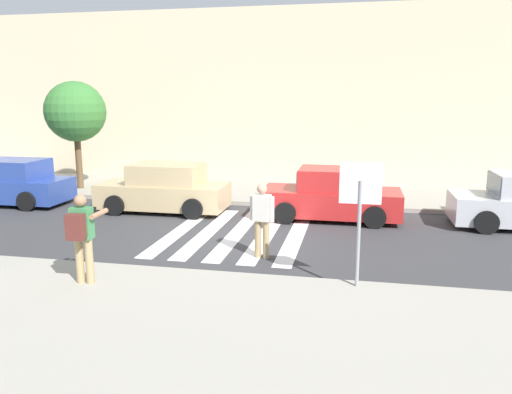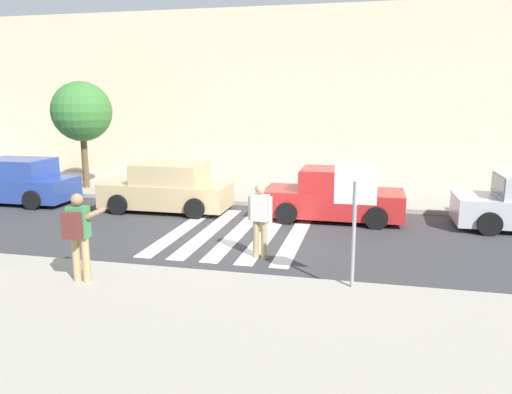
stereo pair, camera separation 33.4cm
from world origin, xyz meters
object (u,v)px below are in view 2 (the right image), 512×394
Objects in this scene: pedestrian_crossing at (260,217)px; parked_car_blue at (16,182)px; parked_car_tan at (168,189)px; parked_car_red at (335,196)px; street_tree_west at (82,112)px; photographer_with_backpack at (78,230)px; stop_sign at (355,198)px.

parked_car_blue is at bearing 157.04° from pedestrian_crossing.
parked_car_tan is 1.00× the size of parked_car_red.
parked_car_blue is 1.00× the size of street_tree_west.
street_tree_west is at bearing 120.93° from photographer_with_backpack.
parked_car_red is at bearing 0.00° from parked_car_tan.
photographer_with_backpack reaches higher than parked_car_red.
photographer_with_backpack is at bearing -59.07° from street_tree_west.
parked_car_tan and parked_car_red have the same top height.
parked_car_blue and parked_car_tan have the same top height.
parked_car_red is (-0.76, 5.77, -1.11)m from stop_sign.
stop_sign reaches higher than parked_car_tan.
parked_car_blue is 5.63m from parked_car_tan.
photographer_with_backpack is 1.00× the size of pedestrian_crossing.
street_tree_west is at bearing 141.94° from pedestrian_crossing.
parked_car_blue is 1.00× the size of parked_car_red.
stop_sign is 13.58m from street_tree_west.
photographer_with_backpack is at bearing -170.02° from stop_sign.
stop_sign is 13.12m from parked_car_blue.
street_tree_west reaches higher than photographer_with_backpack.
parked_car_red is at bearing 56.95° from photographer_with_backpack.
pedestrian_crossing is at bearing -22.96° from parked_car_blue.
pedestrian_crossing reaches higher than parked_car_blue.
street_tree_west is at bearing 66.85° from parked_car_blue.
pedestrian_crossing is 0.42× the size of parked_car_red.
parked_car_tan is at bearing 98.69° from photographer_with_backpack.
parked_car_blue is at bearing -113.15° from street_tree_west.
stop_sign is at bearing 9.98° from photographer_with_backpack.
stop_sign is 0.57× the size of parked_car_blue.
parked_car_blue is (-9.59, 4.06, -0.25)m from pedestrian_crossing.
parked_car_red is at bearing 97.46° from stop_sign.
pedestrian_crossing is at bearing 41.41° from photographer_with_backpack.
stop_sign reaches higher than pedestrian_crossing.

